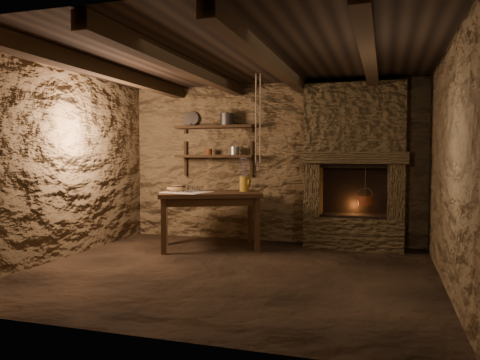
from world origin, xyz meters
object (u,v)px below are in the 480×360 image
(work_table, at_px, (209,218))
(stoneware_jug, at_px, (245,177))
(red_pot, at_px, (365,200))
(iron_stockpot, at_px, (227,120))
(wooden_bowl, at_px, (177,188))

(work_table, relative_size, stoneware_jug, 3.26)
(red_pot, bearing_deg, stoneware_jug, -170.23)
(work_table, distance_m, stoneware_jug, 0.77)
(work_table, xyz_separation_m, iron_stockpot, (0.04, 0.67, 1.42))
(iron_stockpot, bearing_deg, red_pot, -3.33)
(stoneware_jug, height_order, iron_stockpot, iron_stockpot)
(work_table, bearing_deg, stoneware_jug, 6.57)
(wooden_bowl, relative_size, red_pot, 0.55)
(iron_stockpot, height_order, red_pot, iron_stockpot)
(wooden_bowl, bearing_deg, iron_stockpot, 48.33)
(stoneware_jug, bearing_deg, red_pot, 30.59)
(wooden_bowl, bearing_deg, red_pot, 10.91)
(stoneware_jug, xyz_separation_m, iron_stockpot, (-0.40, 0.41, 0.84))
(wooden_bowl, height_order, iron_stockpot, iron_stockpot)
(work_table, height_order, iron_stockpot, iron_stockpot)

